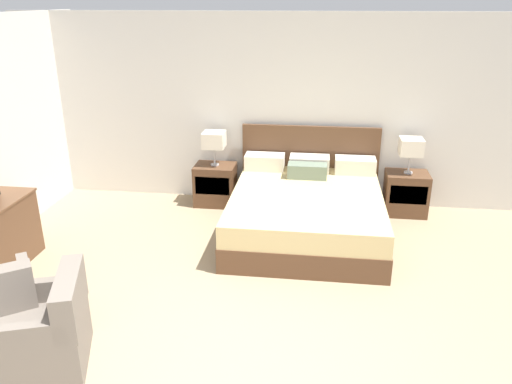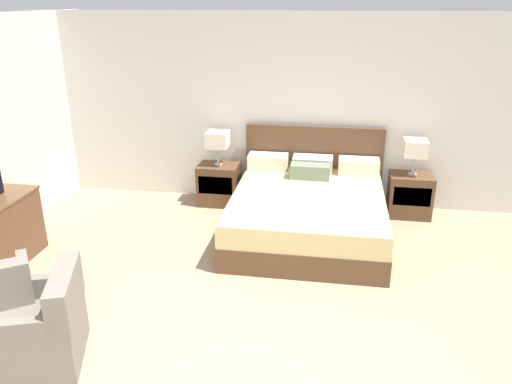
% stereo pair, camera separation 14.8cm
% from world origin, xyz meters
% --- Properties ---
extents(wall_back, '(7.25, 0.06, 2.50)m').
position_xyz_m(wall_back, '(0.00, 3.75, 1.25)').
color(wall_back, beige).
rests_on(wall_back, ground).
extents(bed, '(1.82, 2.09, 1.08)m').
position_xyz_m(bed, '(0.45, 2.70, 0.29)').
color(bed, brown).
rests_on(bed, ground).
extents(nightstand_left, '(0.54, 0.41, 0.56)m').
position_xyz_m(nightstand_left, '(-0.81, 3.46, 0.28)').
color(nightstand_left, brown).
rests_on(nightstand_left, ground).
extents(nightstand_right, '(0.54, 0.41, 0.56)m').
position_xyz_m(nightstand_right, '(1.72, 3.46, 0.28)').
color(nightstand_right, brown).
rests_on(nightstand_right, ground).
extents(table_lamp_left, '(0.28, 0.28, 0.46)m').
position_xyz_m(table_lamp_left, '(-0.81, 3.46, 0.90)').
color(table_lamp_left, '#B7B7BC').
rests_on(table_lamp_left, nightstand_left).
extents(table_lamp_right, '(0.28, 0.28, 0.46)m').
position_xyz_m(table_lamp_right, '(1.72, 3.46, 0.90)').
color(table_lamp_right, '#B7B7BC').
rests_on(table_lamp_right, nightstand_right).
extents(armchair_companion, '(0.87, 0.87, 0.76)m').
position_xyz_m(armchair_companion, '(-1.43, 0.09, 0.28)').
color(armchair_companion, '#70665B').
rests_on(armchair_companion, ground).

